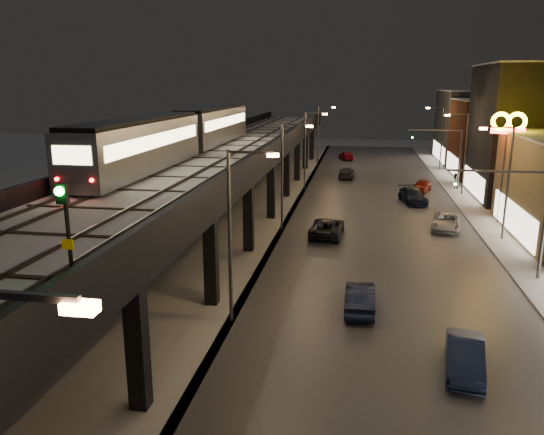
{
  "coord_description": "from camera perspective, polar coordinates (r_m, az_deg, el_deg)",
  "views": [
    {
      "loc": [
        5.61,
        -11.89,
        12.08
      ],
      "look_at": [
        0.99,
        15.76,
        5.0
      ],
      "focal_mm": 35.0,
      "sensor_mm": 36.0,
      "label": 1
    }
  ],
  "objects": [
    {
      "name": "road_surface",
      "position": [
        48.45,
        11.41,
        -0.52
      ],
      "size": [
        17.0,
        120.0,
        0.06
      ],
      "primitive_type": "cube",
      "color": "#46474D",
      "rests_on": "ground"
    },
    {
      "name": "sidewalk_right",
      "position": [
        49.84,
        22.97,
        -0.92
      ],
      "size": [
        4.0,
        120.0,
        0.14
      ],
      "primitive_type": "cube",
      "color": "#9FA1A8",
      "rests_on": "ground"
    },
    {
      "name": "under_viaduct_pavement",
      "position": [
        49.79,
        -4.29,
        0.13
      ],
      "size": [
        11.0,
        120.0,
        0.06
      ],
      "primitive_type": "cube",
      "color": "#9FA1A8",
      "rests_on": "ground"
    },
    {
      "name": "elevated_viaduct",
      "position": [
        45.71,
        -5.36,
        5.98
      ],
      "size": [
        9.0,
        100.0,
        6.3
      ],
      "color": "black",
      "rests_on": "ground"
    },
    {
      "name": "viaduct_trackbed",
      "position": [
        45.73,
        -5.35,
        6.96
      ],
      "size": [
        8.4,
        100.0,
        0.32
      ],
      "color": "#B2B7C1",
      "rests_on": "elevated_viaduct"
    },
    {
      "name": "viaduct_parapet_streetside",
      "position": [
        44.79,
        0.09,
        7.47
      ],
      "size": [
        0.3,
        100.0,
        1.1
      ],
      "primitive_type": "cube",
      "color": "black",
      "rests_on": "elevated_viaduct"
    },
    {
      "name": "viaduct_parapet_far",
      "position": [
        46.99,
        -10.53,
        7.55
      ],
      "size": [
        0.3,
        100.0,
        1.1
      ],
      "primitive_type": "cube",
      "color": "black",
      "rests_on": "elevated_viaduct"
    },
    {
      "name": "building_d",
      "position": [
        62.85,
        26.74,
        8.11
      ],
      "size": [
        12.2,
        13.2,
        14.16
      ],
      "color": "black",
      "rests_on": "ground"
    },
    {
      "name": "building_e",
      "position": [
        76.46,
        23.58,
        7.75
      ],
      "size": [
        12.2,
        12.2,
        10.16
      ],
      "color": "#4F1E12",
      "rests_on": "ground"
    },
    {
      "name": "building_f",
      "position": [
        90.02,
        21.52,
        9.06
      ],
      "size": [
        12.2,
        16.2,
        11.16
      ],
      "color": "#2D2D2E",
      "rests_on": "ground"
    },
    {
      "name": "streetlight_left_1",
      "position": [
        26.51,
        -4.02,
        -0.82
      ],
      "size": [
        2.57,
        0.28,
        9.0
      ],
      "color": "#38383A",
      "rests_on": "ground"
    },
    {
      "name": "streetlight_left_2",
      "position": [
        43.85,
        1.46,
        5.19
      ],
      "size": [
        2.57,
        0.28,
        9.0
      ],
      "color": "#38383A",
      "rests_on": "ground"
    },
    {
      "name": "streetlight_right_2",
      "position": [
        44.83,
        23.78,
        4.19
      ],
      "size": [
        2.56,
        0.28,
        9.0
      ],
      "color": "#38383A",
      "rests_on": "ground"
    },
    {
      "name": "streetlight_left_3",
      "position": [
        61.57,
        3.83,
        7.76
      ],
      "size": [
        2.57,
        0.28,
        9.0
      ],
      "color": "#38383A",
      "rests_on": "ground"
    },
    {
      "name": "streetlight_right_3",
      "position": [
        62.27,
        19.86,
        7.03
      ],
      "size": [
        2.56,
        0.28,
        9.0
      ],
      "color": "#38383A",
      "rests_on": "ground"
    },
    {
      "name": "streetlight_left_4",
      "position": [
        79.42,
        5.15,
        9.17
      ],
      "size": [
        2.57,
        0.28,
        9.0
      ],
      "color": "#38383A",
      "rests_on": "ground"
    },
    {
      "name": "streetlight_right_4",
      "position": [
        79.96,
        17.64,
        8.61
      ],
      "size": [
        2.56,
        0.28,
        9.0
      ],
      "color": "#38383A",
      "rests_on": "ground"
    },
    {
      "name": "traffic_light_rig_a",
      "position": [
        36.2,
        25.65,
        0.67
      ],
      "size": [
        6.1,
        0.34,
        7.0
      ],
      "color": "#38383A",
      "rests_on": "ground"
    },
    {
      "name": "traffic_light_rig_b",
      "position": [
        65.14,
        18.58,
        6.76
      ],
      "size": [
        6.1,
        0.34,
        7.0
      ],
      "color": "#38383A",
      "rests_on": "ground"
    },
    {
      "name": "subway_train",
      "position": [
        43.87,
        -9.44,
        9.02
      ],
      "size": [
        2.81,
        34.45,
        3.35
      ],
      "color": "gray",
      "rests_on": "viaduct_trackbed"
    },
    {
      "name": "rail_signal",
      "position": [
        15.16,
        -21.39,
        0.24
      ],
      "size": [
        0.34,
        0.42,
        2.91
      ],
      "color": "black",
      "rests_on": "viaduct_trackbed"
    },
    {
      "name": "car_near_white",
      "position": [
        29.54,
        9.42,
        -8.6
      ],
      "size": [
        1.58,
        4.51,
        1.48
      ],
      "primitive_type": "imported",
      "rotation": [
        0.0,
        0.0,
        3.14
      ],
      "color": "black",
      "rests_on": "ground"
    },
    {
      "name": "car_mid_silver",
      "position": [
        43.17,
        5.94,
        -1.13
      ],
      "size": [
        2.75,
        5.49,
        1.49
      ],
      "primitive_type": "imported",
      "rotation": [
        0.0,
        0.0,
        3.09
      ],
      "color": "black",
      "rests_on": "ground"
    },
    {
      "name": "car_mid_dark",
      "position": [
        70.43,
        8.02,
        4.73
      ],
      "size": [
        2.08,
        4.81,
        1.38
      ],
      "primitive_type": "imported",
      "rotation": [
        0.0,
        0.0,
        3.11
      ],
      "color": "black",
      "rests_on": "ground"
    },
    {
      "name": "car_far_white",
      "position": [
        87.73,
        7.97,
        6.58
      ],
      "size": [
        2.73,
        4.43,
        1.41
      ],
      "primitive_type": "imported",
      "rotation": [
        0.0,
        0.0,
        3.42
      ],
      "color": "maroon",
      "rests_on": "ground"
    },
    {
      "name": "car_onc_silver",
      "position": [
        24.79,
        20.0,
        -14.02
      ],
      "size": [
        2.12,
        4.54,
        1.44
      ],
      "primitive_type": "imported",
      "rotation": [
        0.0,
        0.0,
        -0.14
      ],
      "color": "#151E3F",
      "rests_on": "ground"
    },
    {
      "name": "car_onc_dark",
      "position": [
        47.28,
        18.25,
        -0.51
      ],
      "size": [
        3.12,
        5.23,
        1.36
      ],
      "primitive_type": "imported",
      "rotation": [
        0.0,
        0.0,
        -0.18
      ],
      "color": "#9FA4AD",
      "rests_on": "ground"
    },
    {
      "name": "car_onc_white",
      "position": [
        56.94,
        14.9,
        2.22
      ],
      "size": [
        3.1,
        5.52,
        1.51
      ],
      "primitive_type": "imported",
      "rotation": [
        0.0,
        0.0,
        0.2
      ],
      "color": "black",
      "rests_on": "ground"
    },
    {
      "name": "car_onc_red",
      "position": [
        63.41,
        15.82,
        3.27
      ],
      "size": [
        2.78,
        4.25,
        1.35
      ],
      "primitive_type": "imported",
      "rotation": [
        0.0,
        0.0,
        -0.33
      ],
      "color": "maroon",
      "rests_on": "ground"
    },
    {
      "name": "sign_mcdonalds",
      "position": [
        50.16,
        24.01,
        8.2
      ],
      "size": [
        2.9,
        0.74,
        9.77
      ],
      "color": "#38383A",
      "rests_on": "ground"
    }
  ]
}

